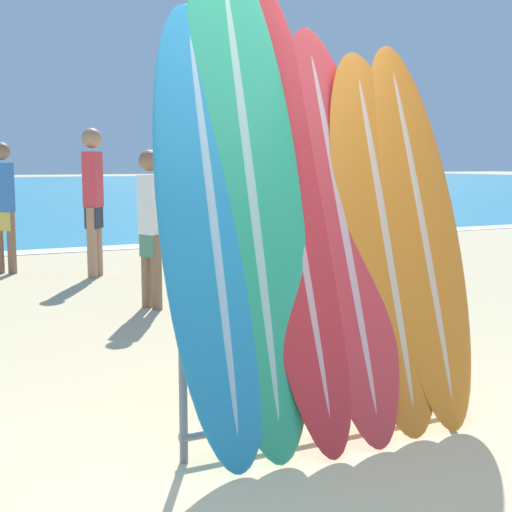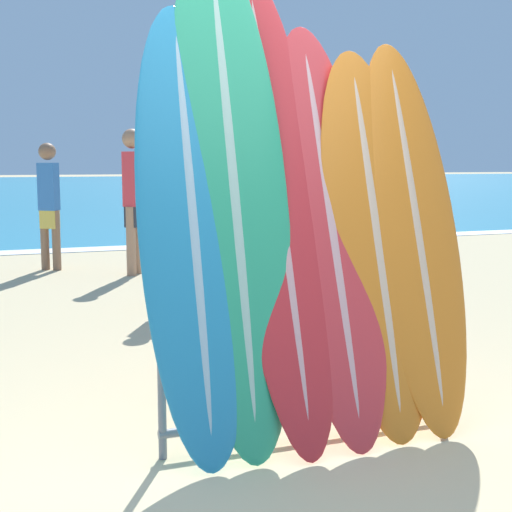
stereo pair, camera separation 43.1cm
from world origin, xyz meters
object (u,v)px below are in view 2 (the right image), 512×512
Objects in this scene: surfboard_slot_5 at (414,232)px; surfboard_slot_0 at (192,229)px; person_near_water at (178,222)px; person_mid_beach at (133,196)px; person_far_left at (277,214)px; surfboard_slot_2 at (277,198)px; surfboard_rack at (311,352)px; surfboard_slot_4 at (375,239)px; surfboard_slot_1 at (232,188)px; person_far_right at (49,201)px; surfboard_slot_3 at (330,228)px.

surfboard_slot_0 is at bearing 179.66° from surfboard_slot_5.
person_mid_beach is at bearing 160.28° from person_near_water.
surfboard_slot_5 is at bearing -55.31° from person_far_left.
surfboard_slot_2 is 5.56m from person_mid_beach.
surfboard_rack is 5.70m from person_mid_beach.
person_far_left is (1.06, 0.06, 0.04)m from person_near_water.
surfboard_slot_2 is at bearing -26.12° from person_near_water.
surfboard_slot_2 is 0.57m from surfboard_slot_4.
person_far_left is at bearing 79.53° from surfboard_slot_5.
surfboard_slot_0 is 1.23m from surfboard_slot_5.
surfboard_slot_0 is at bearing -33.56° from person_near_water.
surfboard_slot_4 is at bearing -9.65° from surfboard_slot_2.
person_near_water is at bearing 96.71° from surfboard_slot_5.
person_mid_beach is at bearing 84.01° from surfboard_slot_1.
surfboard_slot_0 is at bearing 175.63° from surfboard_rack.
surfboard_slot_1 is 1.04m from surfboard_slot_5.
person_near_water is at bearing 92.77° from surfboard_slot_4.
surfboard_slot_0 is at bearing -166.46° from surfboard_slot_1.
surfboard_slot_5 is 6.54m from person_far_right.
surfboard_slot_2 is 3.72m from person_far_left.
surfboard_slot_3 is 1.41× the size of person_near_water.
surfboard_slot_1 is (-0.39, 0.10, 0.84)m from surfboard_rack.
surfboard_slot_4 is at bearing -179.74° from surfboard_slot_5.
person_near_water is at bearing 86.54° from surfboard_rack.
person_mid_beach reaches higher than surfboard_rack.
surfboard_slot_5 reaches higher than person_near_water.
surfboard_slot_5 is at bearing -0.34° from surfboard_slot_0.
person_far_left is (1.66, 3.46, -0.41)m from surfboard_slot_1.
surfboard_slot_0 reaches higher than person_far_left.
surfboard_slot_3 is at bearing -3.03° from surfboard_slot_1.
surfboard_slot_4 reaches higher than person_mid_beach.
surfboard_slot_2 is 0.79m from surfboard_slot_5.
person_far_right is (-0.96, 0.76, -0.09)m from person_mid_beach.
surfboard_slot_1 reaches higher than surfboard_slot_0.
surfboard_rack is 3.52m from person_near_water.
surfboard_slot_2 is (0.25, 0.03, -0.05)m from surfboard_slot_1.
surfboard_slot_3 is 1.34× the size of person_far_left.
surfboard_slot_5 is 1.36× the size of person_near_water.
person_far_left is 0.97× the size of person_far_right.
surfboard_rack is at bearing -42.26° from surfboard_slot_2.
surfboard_slot_2 reaches higher than surfboard_slot_4.
surfboard_slot_2 reaches higher than person_far_left.
surfboard_slot_0 is 3.99m from person_far_left.
person_far_left is (1.41, 3.43, -0.35)m from surfboard_slot_2.
person_near_water is (0.21, 3.49, 0.39)m from surfboard_rack.
surfboard_rack is at bearing -14.22° from surfboard_slot_1.
surfboard_slot_2 is at bearing 6.18° from surfboard_slot_1.
surfboard_slot_2 reaches higher than surfboard_slot_5.
surfboard_slot_5 is at bearing 3.63° from surfboard_rack.
surfboard_slot_2 reaches higher than person_near_water.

